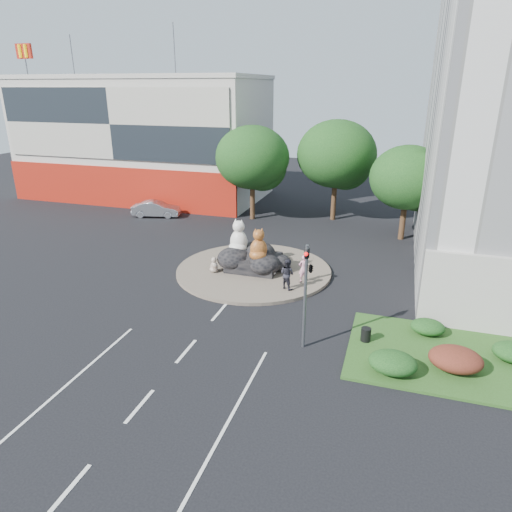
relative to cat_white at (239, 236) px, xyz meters
The scene contains 21 objects.
ground 10.61m from the cat_white, 83.83° to the right, with size 120.00×120.00×0.00m, color black.
roundabout_island 2.43m from the cat_white, 15.73° to the right, with size 10.00×10.00×0.20m, color brown.
rock_plinth 1.96m from the cat_white, 15.73° to the right, with size 3.20×2.60×0.90m, color black, non-canonical shape.
shophouse_block 24.71m from the cat_white, 133.82° to the left, with size 25.20×12.30×17.40m.
grass_verge 15.17m from the cat_white, 29.15° to the right, with size 10.00×6.00×0.12m, color #254416.
tree_left 12.45m from the cat_white, 103.48° to the left, with size 6.46×6.46×8.27m.
tree_mid 14.75m from the cat_white, 73.07° to the left, with size 6.84×6.84×8.76m.
tree_right 14.30m from the cat_white, 43.75° to the left, with size 5.70×5.70×7.30m.
hedge_near_green 13.85m from the cat_white, 42.64° to the right, with size 2.00×1.60×0.90m, color black.
hedge_red 15.20m from the cat_white, 33.39° to the right, with size 2.20×1.76×0.99m, color #472013.
hedge_back_green 12.98m from the cat_white, 25.40° to the right, with size 1.60×1.28×0.72m, color black.
traffic_light 10.47m from the cat_white, 53.25° to the right, with size 0.44×1.24×5.00m.
street_lamp 14.31m from the cat_white, ahead, with size 2.34×0.22×8.06m.
cat_white is the anchor object (origin of this frame).
cat_tabby 1.83m from the cat_white, 27.80° to the right, with size 1.24×1.08×2.07m, color #A97423, non-canonical shape.
kitten_calico 2.45m from the cat_white, 126.16° to the right, with size 0.62×0.53×1.03m, color white, non-canonical shape.
kitten_white 3.13m from the cat_white, 19.94° to the right, with size 0.51×0.44×0.85m, color silver, non-canonical shape.
pedestrian_pink 4.93m from the cat_white, 16.10° to the right, with size 0.62×0.40×1.69m, color pink.
pedestrian_dark 4.85m from the cat_white, 33.95° to the right, with size 0.89×0.70×1.84m, color #222029.
parked_car 15.18m from the cat_white, 140.11° to the left, with size 1.52×4.37×1.44m, color #ABACB3.
litter_bin 11.46m from the cat_white, 38.75° to the right, with size 0.47×0.47×0.66m, color black.
Camera 1 is at (8.49, -16.14, 11.35)m, focal length 32.00 mm.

